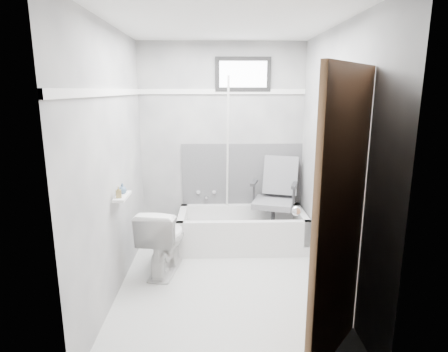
{
  "coord_description": "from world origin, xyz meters",
  "views": [
    {
      "loc": [
        -0.1,
        -3.29,
        1.84
      ],
      "look_at": [
        0.0,
        0.35,
        1.0
      ],
      "focal_mm": 30.0,
      "sensor_mm": 36.0,
      "label": 1
    }
  ],
  "objects_px": {
    "door": "(400,238)",
    "soap_bottle_b": "(122,188)",
    "soap_bottle_a": "(119,192)",
    "office_chair": "(273,197)",
    "bathtub": "(242,229)",
    "toilet": "(164,240)"
  },
  "relations": [
    {
      "from": "door",
      "to": "soap_bottle_b",
      "type": "height_order",
      "value": "door"
    },
    {
      "from": "door",
      "to": "soap_bottle_a",
      "type": "bearing_deg",
      "value": 148.38
    },
    {
      "from": "office_chair",
      "to": "soap_bottle_b",
      "type": "height_order",
      "value": "office_chair"
    },
    {
      "from": "bathtub",
      "to": "soap_bottle_b",
      "type": "xyz_separation_m",
      "value": [
        -1.17,
        -0.89,
        0.75
      ]
    },
    {
      "from": "office_chair",
      "to": "soap_bottle_a",
      "type": "height_order",
      "value": "office_chair"
    },
    {
      "from": "soap_bottle_a",
      "to": "toilet",
      "type": "bearing_deg",
      "value": 51.64
    },
    {
      "from": "office_chair",
      "to": "door",
      "type": "relative_size",
      "value": 0.47
    },
    {
      "from": "office_chair",
      "to": "door",
      "type": "bearing_deg",
      "value": -63.35
    },
    {
      "from": "door",
      "to": "soap_bottle_a",
      "type": "relative_size",
      "value": 19.41
    },
    {
      "from": "toilet",
      "to": "bathtub",
      "type": "bearing_deg",
      "value": -134.24
    },
    {
      "from": "bathtub",
      "to": "toilet",
      "type": "height_order",
      "value": "toilet"
    },
    {
      "from": "office_chair",
      "to": "soap_bottle_b",
      "type": "xyz_separation_m",
      "value": [
        -1.55,
        -0.94,
        0.37
      ]
    },
    {
      "from": "door",
      "to": "soap_bottle_a",
      "type": "distance_m",
      "value": 2.25
    },
    {
      "from": "office_chair",
      "to": "soap_bottle_a",
      "type": "xyz_separation_m",
      "value": [
        -1.55,
        -1.08,
        0.38
      ]
    },
    {
      "from": "bathtub",
      "to": "office_chair",
      "type": "relative_size",
      "value": 1.6
    },
    {
      "from": "office_chair",
      "to": "soap_bottle_b",
      "type": "relative_size",
      "value": 9.54
    },
    {
      "from": "toilet",
      "to": "soap_bottle_a",
      "type": "height_order",
      "value": "soap_bottle_a"
    },
    {
      "from": "bathtub",
      "to": "door",
      "type": "bearing_deg",
      "value": -71.25
    },
    {
      "from": "soap_bottle_a",
      "to": "bathtub",
      "type": "bearing_deg",
      "value": 41.31
    },
    {
      "from": "office_chair",
      "to": "bathtub",
      "type": "bearing_deg",
      "value": -155.17
    },
    {
      "from": "door",
      "to": "soap_bottle_b",
      "type": "xyz_separation_m",
      "value": [
        -1.92,
        1.32,
        -0.04
      ]
    },
    {
      "from": "office_chair",
      "to": "door",
      "type": "xyz_separation_m",
      "value": [
        0.37,
        -2.26,
        0.41
      ]
    }
  ]
}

